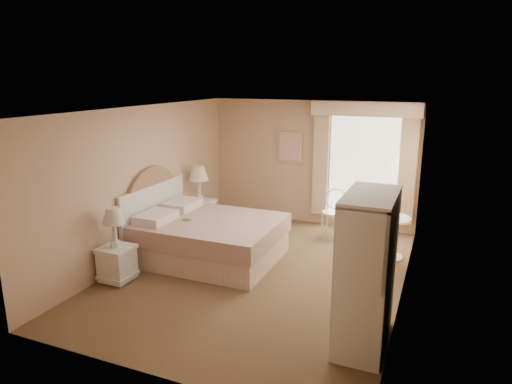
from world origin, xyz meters
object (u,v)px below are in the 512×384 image
at_px(nightstand_far, 200,207).
at_px(armoire, 366,284).
at_px(round_table, 389,230).
at_px(bed, 202,236).
at_px(cafe_chair, 335,208).
at_px(nightstand_near, 116,254).

relative_size(nightstand_far, armoire, 0.72).
bearing_deg(round_table, armoire, -88.69).
xyz_separation_m(bed, armoire, (2.92, -1.51, 0.35)).
xyz_separation_m(bed, cafe_chair, (1.76, 1.98, 0.14)).
distance_m(bed, round_table, 3.11).
distance_m(round_table, armoire, 2.73).
xyz_separation_m(nightstand_near, nightstand_far, (0.00, 2.48, 0.06)).
relative_size(round_table, armoire, 0.40).
distance_m(bed, armoire, 3.31).
bearing_deg(round_table, cafe_chair, 144.84).
bearing_deg(cafe_chair, nightstand_far, -159.82).
relative_size(bed, nightstand_far, 1.80).
height_order(bed, round_table, bed).
relative_size(nightstand_near, nightstand_far, 0.87).
distance_m(bed, nightstand_near, 1.47).
distance_m(cafe_chair, armoire, 3.69).
height_order(cafe_chair, armoire, armoire).
xyz_separation_m(nightstand_far, armoire, (3.65, -2.71, 0.25)).
bearing_deg(nightstand_far, round_table, 0.10).
height_order(bed, cafe_chair, bed).
xyz_separation_m(round_table, cafe_chair, (-1.10, 0.78, 0.05)).
height_order(nightstand_far, armoire, armoire).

